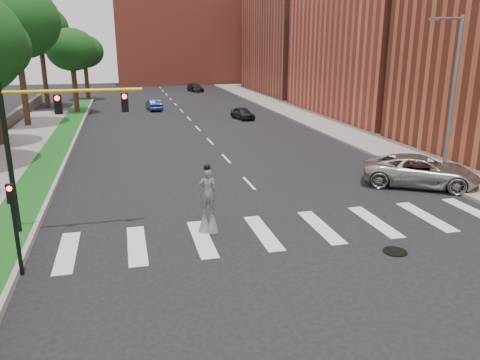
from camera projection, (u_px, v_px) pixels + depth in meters
ground_plane at (301, 239)px, 18.78m from camera, size 160.00×160.00×0.00m
grass_median at (57, 147)px, 34.67m from camera, size 2.00×60.00×0.25m
median_curb at (72, 146)px, 34.91m from camera, size 0.20×60.00×0.28m
sidewalk_right at (328, 124)px, 44.93m from camera, size 5.00×90.00×0.18m
manhole at (395, 252)px, 17.61m from camera, size 0.90×0.90×0.04m
building_far at (310, 26)px, 71.33m from camera, size 16.00×22.00×20.00m
building_backdrop at (185, 35)px, 90.22m from camera, size 26.00×14.00×18.00m
streetlight at (452, 94)px, 25.52m from camera, size 2.05×0.20×9.00m
traffic_signal at (40, 135)px, 18.12m from camera, size 5.30×0.23×6.20m
secondary_signal at (15, 221)px, 15.36m from camera, size 0.25×0.21×3.23m
stilt_performer at (208, 205)px, 19.18m from camera, size 0.84×0.57×2.92m
suv_crossing at (421, 171)px, 25.56m from camera, size 6.63×5.53×1.68m
car_near at (243, 113)px, 48.09m from camera, size 2.16×3.77×1.21m
car_mid at (154, 105)px, 54.34m from camera, size 1.78×4.07×1.30m
car_far at (195, 88)px, 75.22m from camera, size 2.57×4.46×1.22m
tree_4 at (15, 22)px, 41.20m from camera, size 7.74×7.74×12.69m
tree_5 at (39, 29)px, 54.28m from camera, size 6.68×6.68×11.96m
tree_6 at (71, 50)px, 49.90m from camera, size 5.27×5.27×9.10m
tree_7 at (84, 52)px, 62.50m from camera, size 5.10×5.10×8.61m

